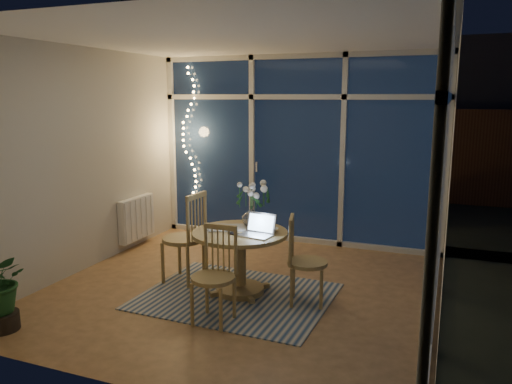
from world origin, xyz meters
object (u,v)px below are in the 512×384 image
(dining_table, at_px, (240,263))
(laptop, at_px, (256,225))
(potted_plant, at_px, (0,289))
(flower_vase, at_px, (251,216))
(chair_left, at_px, (183,237))
(chair_front, at_px, (213,276))
(chair_right, at_px, (307,260))

(dining_table, height_order, laptop, laptop)
(dining_table, height_order, potted_plant, potted_plant)
(laptop, bearing_deg, flower_vase, 126.33)
(chair_left, relative_size, chair_front, 1.15)
(chair_right, relative_size, chair_front, 1.00)
(chair_right, distance_m, flower_vase, 0.82)
(chair_front, distance_m, laptop, 0.73)
(potted_plant, bearing_deg, laptop, 38.01)
(flower_vase, bearing_deg, dining_table, -94.83)
(laptop, height_order, potted_plant, laptop)
(laptop, xyz_separation_m, flower_vase, (-0.19, 0.36, -0.01))
(chair_front, height_order, flower_vase, chair_front)
(chair_right, bearing_deg, flower_vase, 55.41)
(chair_right, distance_m, potted_plant, 2.80)
(chair_right, height_order, chair_front, same)
(chair_left, xyz_separation_m, flower_vase, (0.74, 0.18, 0.26))
(chair_left, height_order, flower_vase, chair_left)
(chair_front, bearing_deg, potted_plant, -153.40)
(chair_right, relative_size, laptop, 2.84)
(dining_table, distance_m, potted_plant, 2.24)
(potted_plant, bearing_deg, dining_table, 43.39)
(chair_left, xyz_separation_m, laptop, (0.93, -0.19, 0.27))
(dining_table, xyz_separation_m, flower_vase, (0.02, 0.26, 0.44))
(dining_table, bearing_deg, chair_right, -0.35)
(dining_table, xyz_separation_m, chair_front, (0.05, -0.72, 0.11))
(chair_left, distance_m, laptop, 0.99)
(chair_right, bearing_deg, chair_left, 72.67)
(chair_right, relative_size, potted_plant, 1.19)
(dining_table, relative_size, flower_vase, 4.69)
(chair_right, height_order, laptop, laptop)
(dining_table, xyz_separation_m, chair_right, (0.72, -0.00, 0.11))
(flower_vase, bearing_deg, chair_front, -88.52)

